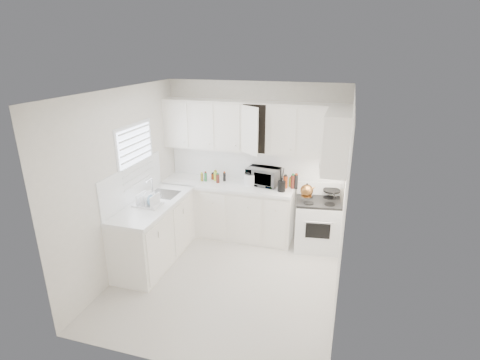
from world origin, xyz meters
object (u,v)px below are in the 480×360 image
at_px(microwave, 263,174).
at_px(rice_cooker, 251,178).
at_px(dish_rack, 147,199).
at_px(utensil_crock, 282,179).
at_px(stove, 317,218).
at_px(tea_kettle, 307,190).

xyz_separation_m(microwave, rice_cooker, (-0.19, -0.07, -0.06)).
bearing_deg(dish_rack, utensil_crock, 33.80).
relative_size(stove, utensil_crock, 2.64).
height_order(tea_kettle, utensil_crock, utensil_crock).
distance_m(rice_cooker, dish_rack, 1.73).
height_order(stove, rice_cooker, rice_cooker).
xyz_separation_m(stove, microwave, (-0.93, 0.15, 0.59)).
bearing_deg(rice_cooker, tea_kettle, -33.07).
relative_size(microwave, utensil_crock, 1.28).
relative_size(rice_cooker, dish_rack, 0.61).
bearing_deg(dish_rack, rice_cooker, 47.77).
relative_size(tea_kettle, microwave, 0.47).
xyz_separation_m(rice_cooker, dish_rack, (-1.20, -1.25, -0.01)).
distance_m(tea_kettle, utensil_crock, 0.42).
height_order(microwave, rice_cooker, microwave).
distance_m(stove, tea_kettle, 0.57).
relative_size(microwave, dish_rack, 1.37).
distance_m(rice_cooker, utensil_crock, 0.57).
xyz_separation_m(tea_kettle, microwave, (-0.75, 0.31, 0.07)).
bearing_deg(microwave, tea_kettle, -13.21).
relative_size(microwave, rice_cooker, 2.26).
xyz_separation_m(tea_kettle, dish_rack, (-2.15, -1.01, 0.00)).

